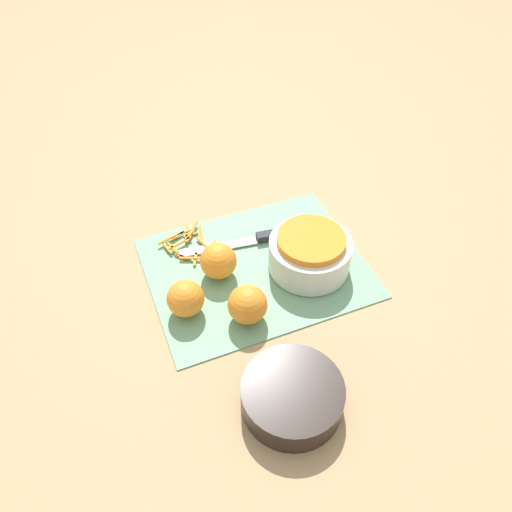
# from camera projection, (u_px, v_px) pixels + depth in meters

# --- Properties ---
(ground_plane) EXTENTS (4.00, 4.00, 0.00)m
(ground_plane) POSITION_uv_depth(u_px,v_px,m) (256.00, 268.00, 1.02)
(ground_plane) COLOR tan
(cutting_board) EXTENTS (0.43, 0.34, 0.01)m
(cutting_board) POSITION_uv_depth(u_px,v_px,m) (256.00, 267.00, 1.01)
(cutting_board) COLOR #75AD84
(cutting_board) RESTS_ON ground_plane
(bowl_speckled) EXTENTS (0.16, 0.16, 0.08)m
(bowl_speckled) POSITION_uv_depth(u_px,v_px,m) (310.00, 252.00, 0.98)
(bowl_speckled) COLOR silver
(bowl_speckled) RESTS_ON cutting_board
(bowl_dark) EXTENTS (0.16, 0.16, 0.05)m
(bowl_dark) POSITION_uv_depth(u_px,v_px,m) (292.00, 396.00, 0.79)
(bowl_dark) COLOR black
(bowl_dark) RESTS_ON ground_plane
(knife) EXTENTS (0.25, 0.05, 0.02)m
(knife) POSITION_uv_depth(u_px,v_px,m) (260.00, 238.00, 1.06)
(knife) COLOR #232328
(knife) RESTS_ON cutting_board
(orange_left) EXTENTS (0.07, 0.07, 0.07)m
(orange_left) POSITION_uv_depth(u_px,v_px,m) (247.00, 305.00, 0.90)
(orange_left) COLOR orange
(orange_left) RESTS_ON cutting_board
(orange_right) EXTENTS (0.07, 0.07, 0.07)m
(orange_right) POSITION_uv_depth(u_px,v_px,m) (186.00, 299.00, 0.91)
(orange_right) COLOR orange
(orange_right) RESTS_ON cutting_board
(orange_back) EXTENTS (0.07, 0.07, 0.07)m
(orange_back) POSITION_uv_depth(u_px,v_px,m) (218.00, 261.00, 0.97)
(orange_back) COLOR orange
(orange_back) RESTS_ON cutting_board
(peel_pile) EXTENTS (0.12, 0.12, 0.01)m
(peel_pile) POSITION_uv_depth(u_px,v_px,m) (188.00, 242.00, 1.05)
(peel_pile) COLOR orange
(peel_pile) RESTS_ON cutting_board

